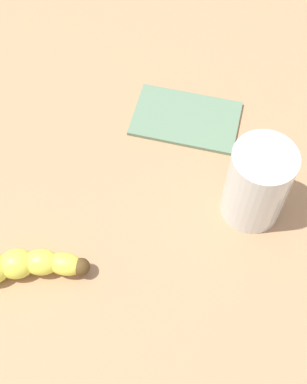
% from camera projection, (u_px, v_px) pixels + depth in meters
% --- Properties ---
extents(wooden_tabletop, '(1.20, 1.20, 0.03)m').
position_uv_depth(wooden_tabletop, '(124.00, 252.00, 0.67)').
color(wooden_tabletop, tan).
rests_on(wooden_tabletop, ground).
extents(banana, '(0.13, 0.17, 0.04)m').
position_uv_depth(banana, '(5.00, 271.00, 0.62)').
color(banana, '#EBE249').
rests_on(banana, wooden_tabletop).
extents(smoothie_glass, '(0.08, 0.08, 0.12)m').
position_uv_depth(smoothie_glass, '(257.00, 184.00, 0.63)').
color(smoothie_glass, silver).
rests_on(smoothie_glass, wooden_tabletop).
extents(folded_napkin, '(0.18, 0.15, 0.01)m').
position_uv_depth(folded_napkin, '(186.00, 118.00, 0.76)').
color(folded_napkin, slate).
rests_on(folded_napkin, wooden_tabletop).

